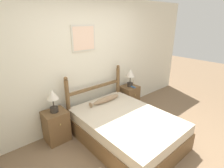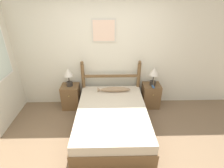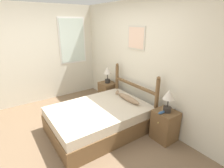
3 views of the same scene
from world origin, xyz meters
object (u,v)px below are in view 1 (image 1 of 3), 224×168
object	(u,v)px
nightstand_left	(56,126)
fish_pillow	(105,100)
nightstand_right	(129,97)
table_lamp_right	(130,75)
model_boat	(133,87)
bed	(126,128)
table_lamp_left	(53,97)

from	to	relation	value
nightstand_left	fish_pillow	world-z (taller)	fish_pillow
nightstand_left	fish_pillow	bearing A→B (deg)	-9.11
nightstand_right	table_lamp_right	world-z (taller)	table_lamp_right
table_lamp_right	model_boat	distance (m)	0.28
fish_pillow	nightstand_right	bearing A→B (deg)	10.52
table_lamp_right	fish_pillow	xyz separation A→B (m)	(-0.90, -0.16, -0.30)
bed	fish_pillow	world-z (taller)	fish_pillow
nightstand_left	table_lamp_right	world-z (taller)	table_lamp_right
nightstand_right	fish_pillow	size ratio (longest dim) A/B	0.79
nightstand_right	bed	bearing A→B (deg)	-138.94
nightstand_right	model_boat	distance (m)	0.34
bed	fish_pillow	distance (m)	0.74
fish_pillow	model_boat	bearing A→B (deg)	2.95
nightstand_right	table_lamp_left	world-z (taller)	table_lamp_left
table_lamp_left	model_boat	world-z (taller)	table_lamp_left
table_lamp_left	model_boat	distance (m)	1.93
nightstand_left	model_boat	world-z (taller)	model_boat
table_lamp_right	model_boat	world-z (taller)	table_lamp_right
bed	nightstand_right	bearing A→B (deg)	41.06
table_lamp_right	fish_pillow	bearing A→B (deg)	-169.68
table_lamp_left	fish_pillow	world-z (taller)	table_lamp_left
fish_pillow	nightstand_left	bearing A→B (deg)	170.89
table_lamp_right	fish_pillow	distance (m)	0.96
table_lamp_right	fish_pillow	size ratio (longest dim) A/B	0.58
table_lamp_right	model_boat	size ratio (longest dim) A/B	2.33
table_lamp_left	fish_pillow	distance (m)	1.08
table_lamp_right	bed	bearing A→B (deg)	-139.29
bed	model_boat	size ratio (longest dim) A/B	10.45
bed	table_lamp_left	bearing A→B (deg)	138.81
bed	fish_pillow	bearing A→B (deg)	84.02
table_lamp_left	table_lamp_right	size ratio (longest dim) A/B	1.00
bed	nightstand_right	size ratio (longest dim) A/B	3.29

